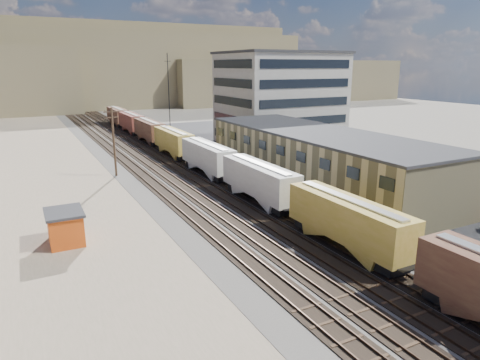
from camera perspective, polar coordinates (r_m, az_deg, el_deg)
name	(u,v)px	position (r m, az deg, el deg)	size (l,w,h in m)	color
ground	(363,292)	(32.91, 16.09, -14.12)	(300.00, 300.00, 0.00)	#6B6356
ballast_bed	(157,160)	(74.91, -11.06, 2.65)	(18.00, 200.00, 0.06)	#4C4742
dirt_yard	(31,189)	(62.30, -26.13, -1.14)	(24.00, 180.00, 0.03)	gray
asphalt_lot	(313,164)	(71.55, 9.74, 2.13)	(26.00, 120.00, 0.04)	#232326
rail_tracks	(153,160)	(74.74, -11.47, 2.67)	(11.40, 200.00, 0.24)	black
freight_train	(189,148)	(70.21, -6.83, 4.31)	(3.00, 119.74, 4.46)	black
warehouse	(318,158)	(58.85, 10.31, 2.95)	(12.40, 40.40, 7.25)	tan
office_tower	(279,98)	(89.79, 5.28, 10.83)	(22.60, 18.60, 18.45)	#9E998E
utility_pole_north	(114,140)	(64.31, -16.48, 5.08)	(2.20, 0.32, 10.00)	#382619
radio_mast	(169,101)	(84.84, -9.43, 10.36)	(1.20, 0.16, 18.00)	black
hills_north	(68,70)	(189.36, -21.98, 13.47)	(265.00, 80.00, 32.00)	brown
maintenance_shed	(65,227)	(42.05, -22.26, -5.79)	(3.27, 4.22, 3.07)	#C84912
parked_car_white	(453,202)	(54.18, 26.50, -2.59)	(1.67, 4.79, 1.58)	silver
parked_car_blue	(290,142)	(86.41, 6.73, 4.99)	(2.73, 5.93, 1.65)	navy
parked_car_far	(296,141)	(89.22, 7.51, 5.21)	(1.68, 4.18, 1.42)	silver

